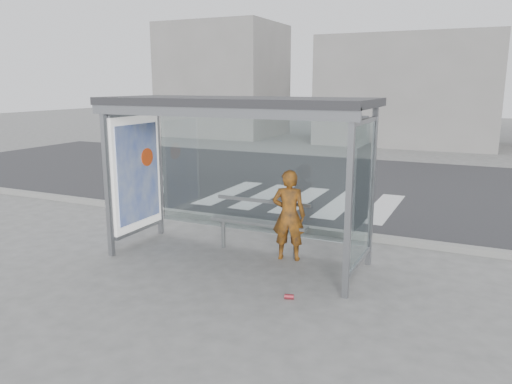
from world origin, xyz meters
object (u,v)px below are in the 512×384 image
Objects in this scene: person at (289,215)px; soda_can at (289,297)px; bus_shelter at (217,138)px; bench at (259,222)px.

person is 11.87× the size of soda_can.
soda_can is (1.71, -1.13, -1.95)m from bus_shelter.
bus_shelter is 33.78× the size of soda_can.
soda_can is at bearing -53.37° from bench.
bus_shelter is 2.83m from soda_can.
bench is 13.75× the size of soda_can.
bus_shelter is 2.84× the size of person.
bench is at bearing 126.63° from soda_can.
bus_shelter is at bearing 146.50° from soda_can.
bench reaches higher than soda_can.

